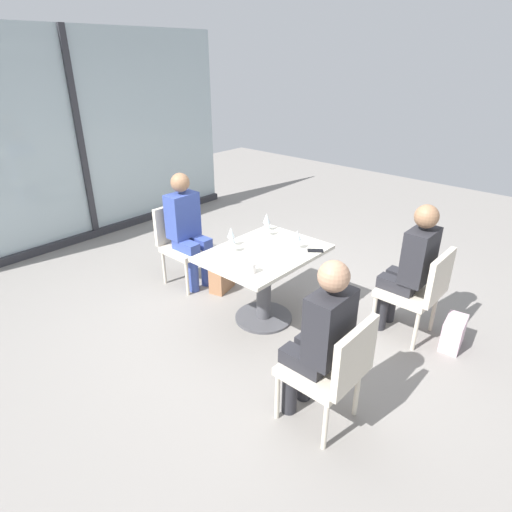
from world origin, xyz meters
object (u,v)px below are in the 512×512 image
(chair_near_window, at_px, (182,240))
(chair_front_left, at_px, (332,367))
(wine_glass_0, at_px, (266,218))
(handbag_0, at_px, (222,278))
(wine_glass_4, at_px, (267,223))
(wine_glass_3, at_px, (232,239))
(person_near_window, at_px, (187,225))
(person_front_right, at_px, (411,264))
(person_front_left, at_px, (321,335))
(cell_phone_on_table, at_px, (315,251))
(chair_front_right, at_px, (419,289))
(wine_glass_2, at_px, (231,233))
(coffee_cup, at_px, (251,268))
(dining_table_main, at_px, (264,271))
(handbag_1, at_px, (453,333))
(wine_glass_1, at_px, (297,236))

(chair_near_window, xyz_separation_m, chair_front_left, (-0.70, -2.41, 0.00))
(wine_glass_0, height_order, handbag_0, wine_glass_0)
(wine_glass_4, bearing_deg, handbag_0, 108.50)
(wine_glass_0, relative_size, wine_glass_3, 1.00)
(person_near_window, relative_size, wine_glass_0, 6.81)
(person_front_right, bearing_deg, handbag_0, 107.41)
(wine_glass_3, relative_size, wine_glass_4, 1.00)
(person_near_window, bearing_deg, person_front_left, -107.74)
(person_near_window, height_order, wine_glass_4, person_near_window)
(wine_glass_3, xyz_separation_m, cell_phone_on_table, (0.53, -0.55, -0.13))
(wine_glass_3, bearing_deg, person_near_window, 76.61)
(chair_front_right, distance_m, wine_glass_2, 1.76)
(person_front_right, distance_m, coffee_cup, 1.42)
(chair_front_right, height_order, wine_glass_4, wine_glass_4)
(person_front_left, height_order, cell_phone_on_table, person_front_left)
(handbag_0, bearing_deg, chair_near_window, 90.06)
(dining_table_main, xyz_separation_m, wine_glass_4, (0.30, 0.22, 0.34))
(person_near_window, relative_size, wine_glass_3, 6.81)
(wine_glass_0, relative_size, handbag_1, 0.62)
(wine_glass_3, height_order, wine_glass_4, same)
(wine_glass_2, bearing_deg, wine_glass_0, 0.41)
(person_near_window, distance_m, wine_glass_0, 0.89)
(dining_table_main, xyz_separation_m, person_near_window, (-0.00, 1.10, 0.18))
(coffee_cup, relative_size, handbag_0, 0.30)
(wine_glass_2, bearing_deg, coffee_cup, -118.83)
(dining_table_main, bearing_deg, wine_glass_1, -38.41)
(chair_near_window, bearing_deg, wine_glass_1, -80.18)
(person_near_window, relative_size, cell_phone_on_table, 8.75)
(chair_front_right, height_order, wine_glass_3, wine_glass_3)
(person_front_left, relative_size, wine_glass_4, 6.81)
(chair_front_right, distance_m, wine_glass_0, 1.59)
(wine_glass_0, bearing_deg, handbag_1, -78.48)
(person_near_window, distance_m, person_front_right, 2.30)
(coffee_cup, bearing_deg, chair_front_right, -42.51)
(wine_glass_1, bearing_deg, person_near_window, 100.64)
(wine_glass_0, relative_size, wine_glass_4, 1.00)
(wine_glass_0, distance_m, cell_phone_on_table, 0.68)
(person_front_left, bearing_deg, wine_glass_1, 43.79)
(person_near_window, relative_size, coffee_cup, 14.00)
(cell_phone_on_table, distance_m, handbag_1, 1.41)
(wine_glass_4, relative_size, coffee_cup, 2.06)
(chair_front_right, xyz_separation_m, person_near_window, (-0.70, 2.30, 0.20))
(chair_front_left, bearing_deg, person_front_left, 90.00)
(chair_front_right, xyz_separation_m, handbag_1, (0.08, -0.34, -0.36))
(cell_phone_on_table, bearing_deg, chair_near_window, 62.45)
(chair_near_window, bearing_deg, handbag_1, -74.16)
(dining_table_main, xyz_separation_m, handbag_1, (0.78, -1.54, -0.38))
(wine_glass_4, bearing_deg, chair_front_left, -125.04)
(dining_table_main, bearing_deg, person_front_right, -57.38)
(chair_front_right, height_order, handbag_0, chair_front_right)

